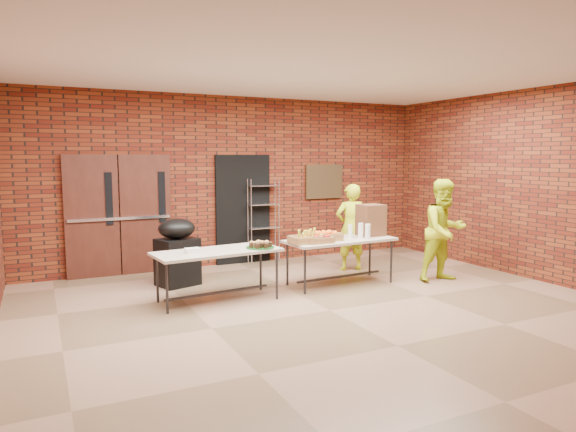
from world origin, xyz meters
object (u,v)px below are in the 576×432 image
object	(u,v)px
wire_rack	(264,221)
volunteer_woman	(351,227)
covered_grill	(177,252)
table_right	(340,243)
coffee_dispenser	(371,220)
volunteer_man	(444,230)
table_left	(217,255)

from	to	relation	value
wire_rack	volunteer_woman	size ratio (longest dim) A/B	1.04
covered_grill	volunteer_woman	distance (m)	3.14
table_right	coffee_dispenser	world-z (taller)	coffee_dispenser
covered_grill	volunteer_man	bearing A→B (deg)	-39.97
table_right	volunteer_woman	xyz separation A→B (m)	(0.74, 0.82, 0.11)
table_right	coffee_dispenser	bearing A→B (deg)	4.55
wire_rack	coffee_dispenser	bearing A→B (deg)	-61.89
covered_grill	wire_rack	bearing A→B (deg)	10.22
wire_rack	volunteer_man	world-z (taller)	volunteer_man
volunteer_woman	volunteer_man	distance (m)	1.68
table_left	volunteer_man	world-z (taller)	volunteer_man
table_left	coffee_dispenser	world-z (taller)	coffee_dispenser
volunteer_woman	table_left	bearing A→B (deg)	27.71
coffee_dispenser	volunteer_woman	world-z (taller)	volunteer_woman
wire_rack	covered_grill	bearing A→B (deg)	-151.88
table_left	volunteer_woman	bearing A→B (deg)	11.88
table_left	coffee_dispenser	distance (m)	2.78
covered_grill	volunteer_woman	xyz separation A→B (m)	(3.12, -0.27, 0.24)
coffee_dispenser	volunteer_man	distance (m)	1.22
volunteer_woman	volunteer_man	bearing A→B (deg)	134.34
wire_rack	volunteer_woman	xyz separation A→B (m)	(1.16, -1.31, -0.03)
wire_rack	table_right	bearing A→B (deg)	-78.59
table_left	table_right	xyz separation A→B (m)	(2.09, 0.07, 0.00)
table_right	covered_grill	size ratio (longest dim) A/B	1.70
wire_rack	volunteer_man	bearing A→B (deg)	-52.02
table_right	table_left	bearing A→B (deg)	178.52
wire_rack	covered_grill	world-z (taller)	wire_rack
wire_rack	table_left	world-z (taller)	wire_rack
table_right	volunteer_woman	size ratio (longest dim) A/B	1.17
table_left	table_right	size ratio (longest dim) A/B	1.01
table_left	volunteer_man	bearing A→B (deg)	-13.10
table_left	coffee_dispenser	xyz separation A→B (m)	(2.75, 0.16, 0.33)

